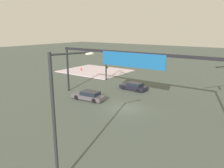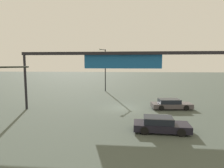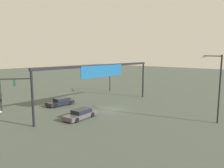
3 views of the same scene
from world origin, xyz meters
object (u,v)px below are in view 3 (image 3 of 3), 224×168
traffic_signal_opposite_side (7,89)px  sedan_car_waiting_far (61,102)px  traffic_signal_near_corner (112,75)px  streetlamp_curved_arm (217,84)px  sedan_car_approaching (80,114)px

traffic_signal_opposite_side → sedan_car_waiting_far: 8.30m
traffic_signal_near_corner → traffic_signal_opposite_side: (21.94, -1.07, -0.50)m
traffic_signal_near_corner → sedan_car_waiting_far: 15.10m
traffic_signal_opposite_side → streetlamp_curved_arm: bearing=-21.4°
traffic_signal_near_corner → sedan_car_approaching: bearing=-26.4°
traffic_signal_near_corner → streetlamp_curved_arm: (7.32, 23.43, 0.97)m
traffic_signal_near_corner → sedan_car_approaching: size_ratio=1.17×
sedan_car_approaching → traffic_signal_opposite_side: bearing=-71.6°
traffic_signal_near_corner → sedan_car_waiting_far: size_ratio=1.27×
traffic_signal_opposite_side → sedan_car_waiting_far: (-7.31, 2.76, -2.80)m
traffic_signal_opposite_side → streetlamp_curved_arm: (-14.62, 24.50, 1.47)m
traffic_signal_opposite_side → traffic_signal_near_corner: bearing=35.0°
streetlamp_curved_arm → sedan_car_waiting_far: bearing=37.8°
traffic_signal_opposite_side → sedan_car_waiting_far: bearing=17.1°
traffic_signal_opposite_side → sedan_car_approaching: traffic_signal_opposite_side is taller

